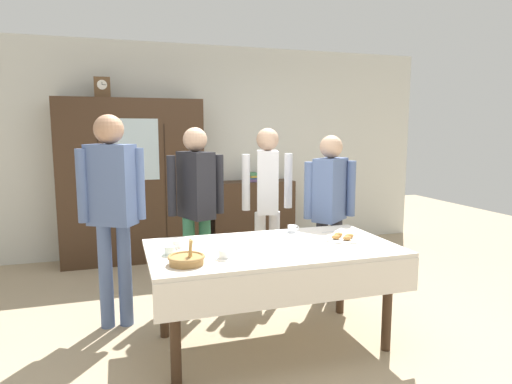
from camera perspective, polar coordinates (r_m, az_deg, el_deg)
name	(u,v)px	position (r m, az deg, el deg)	size (l,w,h in m)	color
ground_plane	(263,331)	(3.75, 0.97, -17.53)	(12.00, 12.00, 0.00)	tan
back_wall	(201,150)	(5.96, -7.15, 5.42)	(6.40, 0.10, 2.70)	silver
dining_table	(274,260)	(3.30, 2.30, -8.77)	(1.82, 0.99, 0.76)	#3D2819
wall_cabinet	(133,181)	(5.60, -15.63, 1.34)	(1.69, 0.46, 1.98)	#3D2819
mantel_clock	(102,88)	(5.58, -19.21, 12.60)	(0.18, 0.11, 0.24)	brown
bookshelf_low	(253,215)	(5.98, -0.45, -3.04)	(1.10, 0.35, 0.93)	#3D2819
book_stack	(252,177)	(5.90, -0.46, 1.92)	(0.17, 0.23, 0.12)	#664C7A
tea_cup_far_right	(178,245)	(3.27, -10.07, -6.75)	(0.13, 0.13, 0.06)	white
tea_cup_far_left	(170,251)	(3.12, -11.04, -7.53)	(0.13, 0.13, 0.06)	silver
tea_cup_mid_right	(224,255)	(2.98, -4.10, -8.11)	(0.13, 0.13, 0.06)	white
tea_cup_mid_left	(292,229)	(3.72, 4.70, -4.82)	(0.13, 0.13, 0.06)	white
bread_basket	(187,259)	(2.89, -8.95, -8.56)	(0.24, 0.24, 0.16)	#9E7542
pastry_plate	(343,238)	(3.53, 11.10, -5.87)	(0.28, 0.28, 0.05)	white
spoon_far_right	(331,232)	(3.79, 9.63, -5.06)	(0.12, 0.02, 0.01)	silver
spoon_mid_right	(257,248)	(3.24, 0.15, -7.21)	(0.12, 0.02, 0.01)	silver
person_behind_table_left	(267,193)	(4.36, 1.48, -0.19)	(0.52, 0.40, 1.63)	silver
person_behind_table_right	(330,202)	(4.18, 9.50, -1.29)	(0.52, 0.38, 1.57)	#232328
person_near_right_end	(196,198)	(4.10, -7.73, -0.73)	(0.52, 0.41, 1.64)	#33704C
person_by_cabinet	(112,199)	(3.72, -18.08, -0.89)	(0.52, 0.36, 1.74)	slate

